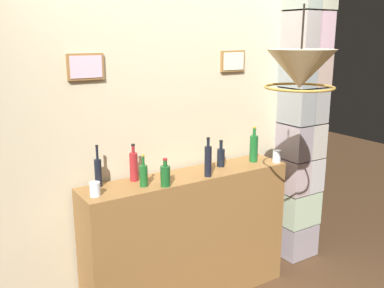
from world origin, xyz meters
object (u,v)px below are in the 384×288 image
liquor_bottle_rum (254,148)px  pendant_lamp (300,70)px  liquor_bottle_sherry (208,160)px  glass_tumbler_highball (277,156)px  liquor_bottle_rye (134,166)px  glass_tumbler_rocks (95,189)px  liquor_bottle_whiskey (98,172)px  liquor_bottle_port (221,157)px  liquor_bottle_amaro (165,175)px  liquor_bottle_vodka (144,175)px

liquor_bottle_rum → pendant_lamp: pendant_lamp is taller
liquor_bottle_sherry → glass_tumbler_highball: (0.69, 0.00, -0.07)m
liquor_bottle_rye → pendant_lamp: bearing=-50.7°
glass_tumbler_highball → glass_tumbler_rocks: bearing=177.7°
liquor_bottle_rye → glass_tumbler_rocks: liquor_bottle_rye is taller
glass_tumbler_rocks → liquor_bottle_whiskey: bearing=62.0°
liquor_bottle_port → liquor_bottle_amaro: bearing=-164.1°
liquor_bottle_rye → liquor_bottle_rum: size_ratio=0.92×
liquor_bottle_whiskey → liquor_bottle_vodka: liquor_bottle_whiskey is taller
liquor_bottle_rum → liquor_bottle_whiskey: bearing=175.3°
liquor_bottle_port → pendant_lamp: pendant_lamp is taller
liquor_bottle_amaro → glass_tumbler_rocks: size_ratio=2.13×
liquor_bottle_rye → liquor_bottle_vodka: size_ratio=1.19×
liquor_bottle_port → liquor_bottle_whiskey: bearing=175.8°
liquor_bottle_rye → liquor_bottle_sherry: size_ratio=0.92×
liquor_bottle_sherry → liquor_bottle_rye: bearing=158.0°
liquor_bottle_sherry → glass_tumbler_rocks: bearing=175.8°
liquor_bottle_sherry → liquor_bottle_vodka: bearing=173.0°
liquor_bottle_whiskey → pendant_lamp: (0.97, -0.89, 0.71)m
liquor_bottle_rye → liquor_bottle_vodka: liquor_bottle_rye is taller
liquor_bottle_vodka → glass_tumbler_rocks: 0.36m
liquor_bottle_rum → liquor_bottle_rye: bearing=175.3°
glass_tumbler_highball → liquor_bottle_whiskey: bearing=171.2°
liquor_bottle_rum → glass_tumbler_highball: (0.15, -0.12, -0.07)m
liquor_bottle_port → liquor_bottle_rum: 0.32m
liquor_bottle_sherry → liquor_bottle_vodka: size_ratio=1.30×
liquor_bottle_amaro → glass_tumbler_highball: (1.07, 0.02, -0.03)m
liquor_bottle_vodka → pendant_lamp: 1.26m
liquor_bottle_rye → glass_tumbler_rocks: bearing=-157.8°
liquor_bottle_rum → liquor_bottle_amaro: size_ratio=1.48×
liquor_bottle_port → liquor_bottle_vodka: size_ratio=0.94×
liquor_bottle_rye → glass_tumbler_highball: size_ratio=2.74×
liquor_bottle_rye → liquor_bottle_port: bearing=-4.0°
liquor_bottle_sherry → glass_tumbler_rocks: size_ratio=3.17×
liquor_bottle_sherry → pendant_lamp: (0.20, -0.67, 0.70)m
liquor_bottle_amaro → pendant_lamp: pendant_lamp is taller
pendant_lamp → glass_tumbler_rocks: bearing=145.4°
liquor_bottle_rye → liquor_bottle_port: (0.74, -0.05, -0.03)m
liquor_bottle_rye → glass_tumbler_highball: 1.22m
liquor_bottle_rum → pendant_lamp: (-0.34, -0.79, 0.70)m
liquor_bottle_rye → liquor_bottle_rum: 1.06m
liquor_bottle_rye → glass_tumbler_highball: bearing=-9.7°
liquor_bottle_rye → liquor_bottle_amaro: (0.13, -0.22, -0.03)m
liquor_bottle_vodka → pendant_lamp: size_ratio=0.47×
glass_tumbler_rocks → liquor_bottle_sherry: bearing=-4.2°
liquor_bottle_rye → liquor_bottle_vodka: (0.01, -0.14, -0.03)m
liquor_bottle_rye → liquor_bottle_amaro: 0.26m
liquor_bottle_whiskey → liquor_bottle_amaro: bearing=-32.0°
liquor_bottle_rye → glass_tumbler_highball: liquor_bottle_rye is taller
liquor_bottle_amaro → liquor_bottle_vodka: size_ratio=0.88×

